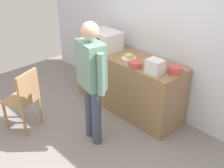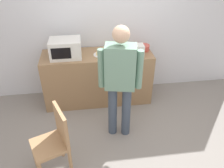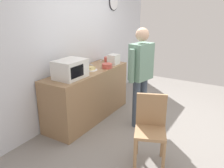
{
  "view_description": "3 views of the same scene",
  "coord_description": "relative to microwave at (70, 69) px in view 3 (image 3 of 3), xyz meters",
  "views": [
    {
      "loc": [
        2.47,
        -1.73,
        2.6
      ],
      "look_at": [
        -0.26,
        0.85,
        0.59
      ],
      "focal_mm": 44.97,
      "sensor_mm": 36.0,
      "label": 1
    },
    {
      "loc": [
        -0.49,
        -2.25,
        2.53
      ],
      "look_at": [
        -0.08,
        0.74,
        0.61
      ],
      "focal_mm": 35.85,
      "sensor_mm": 36.0,
      "label": 2
    },
    {
      "loc": [
        -3.52,
        -1.24,
        2.03
      ],
      "look_at": [
        -0.27,
        0.71,
        0.76
      ],
      "focal_mm": 37.22,
      "sensor_mm": 36.0,
      "label": 3
    }
  ],
  "objects": [
    {
      "name": "salad_bowl",
      "position": [
        1.33,
        0.09,
        -0.1
      ],
      "size": [
        0.2,
        0.2,
        0.09
      ],
      "primitive_type": "cylinder",
      "color": "#C64C42",
      "rests_on": "kitchen_counter"
    },
    {
      "name": "kitchen_counter",
      "position": [
        0.51,
        0.05,
        -0.61
      ],
      "size": [
        1.88,
        0.62,
        0.93
      ],
      "primitive_type": "cube",
      "color": "#93704C",
      "rests_on": "ground_plane"
    },
    {
      "name": "microwave",
      "position": [
        0.0,
        0.0,
        0.0
      ],
      "size": [
        0.5,
        0.39,
        0.3
      ],
      "color": "silver",
      "rests_on": "kitchen_counter"
    },
    {
      "name": "person_standing",
      "position": [
        0.75,
        -0.9,
        -0.08
      ],
      "size": [
        0.58,
        0.32,
        1.71
      ],
      "color": "#3C495C",
      "rests_on": "ground_plane"
    },
    {
      "name": "back_wall",
      "position": [
        0.79,
        0.43,
        0.23
      ],
      "size": [
        5.4,
        0.13,
        2.6
      ],
      "color": "silver",
      "rests_on": "ground_plane"
    },
    {
      "name": "toaster",
      "position": [
        1.15,
        -0.13,
        -0.05
      ],
      "size": [
        0.22,
        0.18,
        0.2
      ],
      "primitive_type": "cube",
      "color": "silver",
      "rests_on": "kitchen_counter"
    },
    {
      "name": "spoon_utensil",
      "position": [
        1.32,
        0.27,
        -0.15
      ],
      "size": [
        0.17,
        0.07,
        0.01
      ],
      "primitive_type": "cube",
      "rotation": [
        0.0,
        0.0,
        0.31
      ],
      "color": "silver",
      "rests_on": "kitchen_counter"
    },
    {
      "name": "fork_utensil",
      "position": [
        0.9,
        0.26,
        -0.15
      ],
      "size": [
        0.1,
        0.16,
        0.01
      ],
      "primitive_type": "cube",
      "rotation": [
        0.0,
        0.0,
        1.09
      ],
      "color": "silver",
      "rests_on": "kitchen_counter"
    },
    {
      "name": "wooden_chair",
      "position": [
        -0.13,
        -1.45,
        -0.55
      ],
      "size": [
        0.52,
        0.52,
        0.94
      ],
      "color": "#A87F56",
      "rests_on": "ground_plane"
    },
    {
      "name": "ground_plane",
      "position": [
        0.78,
        -1.17,
        -1.08
      ],
      "size": [
        6.0,
        6.0,
        0.0
      ],
      "primitive_type": "plane",
      "color": "gray"
    },
    {
      "name": "cereal_bowl",
      "position": [
        0.84,
        -0.17,
        -0.11
      ],
      "size": [
        0.19,
        0.19,
        0.09
      ],
      "primitive_type": "cylinder",
      "color": "#C64C42",
      "rests_on": "kitchen_counter"
    },
    {
      "name": "sandwich_plate",
      "position": [
        0.56,
        -0.01,
        -0.13
      ],
      "size": [
        0.22,
        0.22,
        0.07
      ],
      "color": "white",
      "rests_on": "kitchen_counter"
    }
  ]
}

